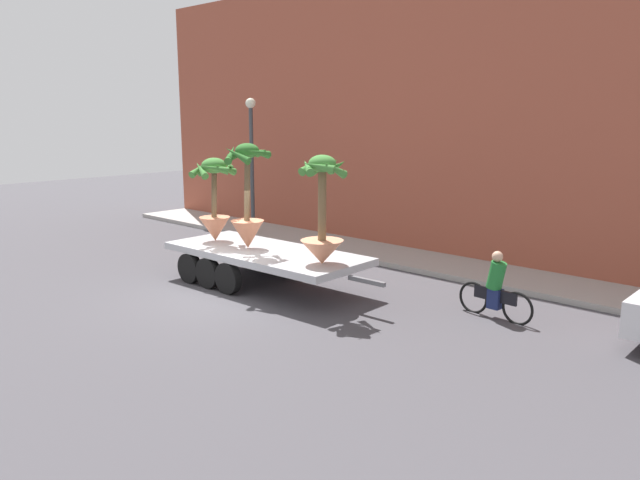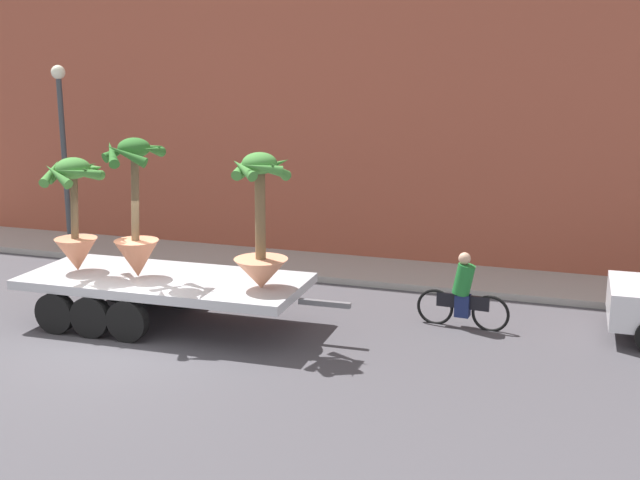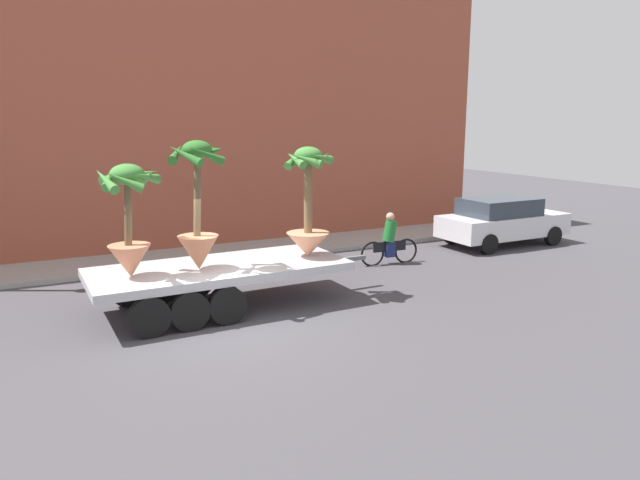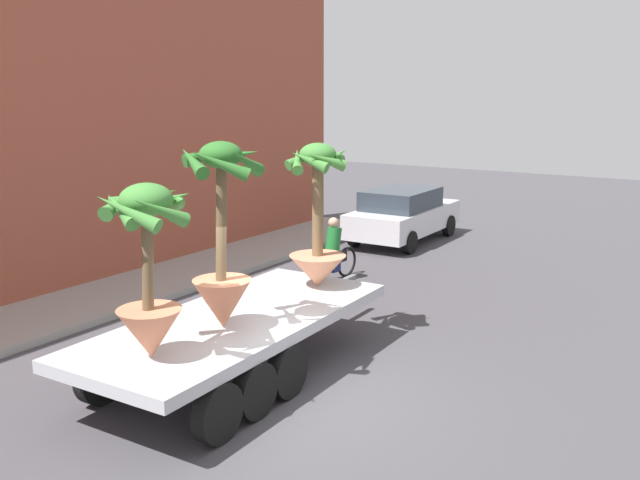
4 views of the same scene
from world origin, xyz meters
TOP-DOWN VIEW (x-y plane):
  - ground_plane at (0.00, 0.00)m, footprint 60.00×60.00m
  - sidewalk at (0.00, 6.10)m, footprint 24.00×2.20m
  - flatbed_trailer at (-0.05, 1.20)m, footprint 6.59×2.48m
  - potted_palm_rear at (2.31, 1.09)m, footprint 1.11×1.18m
  - potted_palm_middle at (-1.67, 1.07)m, footprint 1.33×1.36m
  - potted_palm_front at (-0.28, 1.05)m, footprint 1.23×1.27m
  - cyclist at (5.79, 2.93)m, footprint 1.84×0.37m
  - parked_car at (10.59, 3.50)m, footprint 4.39×1.98m

SIDE VIEW (x-z plane):
  - ground_plane at x=0.00m, z-range 0.00..0.00m
  - sidewalk at x=0.00m, z-range 0.00..0.15m
  - cyclist at x=5.79m, z-range -0.10..1.44m
  - flatbed_trailer at x=-0.05m, z-range 0.27..1.25m
  - parked_car at x=10.59m, z-range 0.04..1.62m
  - potted_palm_rear at x=2.31m, z-range 0.76..3.30m
  - potted_palm_middle at x=-1.67m, z-range 0.97..3.26m
  - potted_palm_front at x=-0.28m, z-range 0.77..3.49m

